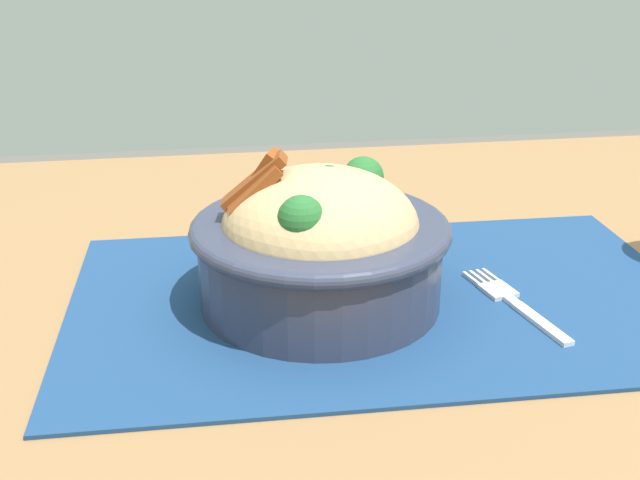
# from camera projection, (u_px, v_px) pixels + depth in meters

# --- Properties ---
(table) EXTENTS (1.19, 0.84, 0.73)m
(table) POSITION_uv_depth(u_px,v_px,m) (380.00, 372.00, 0.64)
(table) COLOR olive
(table) RESTS_ON ground_plane
(placemat) EXTENTS (0.48, 0.30, 0.00)m
(placemat) POSITION_uv_depth(u_px,v_px,m) (379.00, 300.00, 0.61)
(placemat) COLOR navy
(placemat) RESTS_ON table
(bowl) EXTENTS (0.20, 0.20, 0.12)m
(bowl) POSITION_uv_depth(u_px,v_px,m) (320.00, 242.00, 0.59)
(bowl) COLOR #2D3347
(bowl) RESTS_ON placemat
(fork) EXTENTS (0.04, 0.13, 0.00)m
(fork) POSITION_uv_depth(u_px,v_px,m) (512.00, 301.00, 0.60)
(fork) COLOR silver
(fork) RESTS_ON placemat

